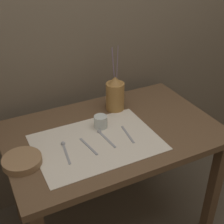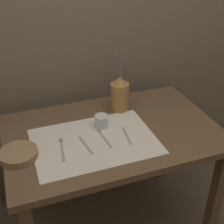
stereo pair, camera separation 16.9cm
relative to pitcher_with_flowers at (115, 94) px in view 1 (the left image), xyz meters
name	(u,v)px [view 1 (the left image)]	position (x,y,z in m)	size (l,w,h in m)	color
ground_plane	(112,222)	(-0.12, -0.20, -0.87)	(12.00, 12.00, 0.00)	brown
stone_wall_back	(76,32)	(-0.12, 0.29, 0.33)	(7.00, 0.06, 2.40)	#6B5E4C
wooden_table	(112,145)	(-0.12, -0.20, -0.21)	(1.20, 0.77, 0.77)	brown
linen_cloth	(97,142)	(-0.25, -0.27, -0.10)	(0.65, 0.46, 0.00)	beige
pitcher_with_flowers	(115,94)	(0.00, 0.00, 0.00)	(0.11, 0.11, 0.42)	olive
wooden_bowl	(22,161)	(-0.64, -0.27, -0.08)	(0.19, 0.19, 0.04)	#8E6B47
glass_tumbler_near	(101,122)	(-0.17, -0.15, -0.06)	(0.08, 0.08, 0.07)	silver
spoon_outer	(64,147)	(-0.42, -0.24, -0.10)	(0.04, 0.18, 0.02)	#939399
fork_inner	(89,146)	(-0.30, -0.29, -0.10)	(0.04, 0.17, 0.00)	#939399
spoon_inner	(102,134)	(-0.20, -0.22, -0.10)	(0.03, 0.18, 0.02)	#939399
knife_center	(128,134)	(-0.07, -0.29, -0.10)	(0.03, 0.17, 0.00)	#939399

